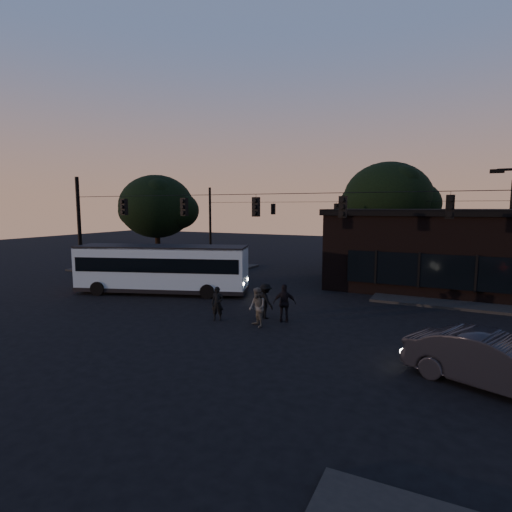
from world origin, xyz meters
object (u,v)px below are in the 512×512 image
at_px(car, 493,362).
at_px(pedestrian_c, 285,303).
at_px(building, 448,248).
at_px(pedestrian_b, 257,307).
at_px(bus, 162,267).
at_px(pedestrian_d, 265,301).
at_px(pedestrian_a, 218,304).

xyz_separation_m(car, pedestrian_c, (-8.39, 3.80, 0.10)).
bearing_deg(building, pedestrian_b, -118.61).
height_order(bus, pedestrian_c, bus).
bearing_deg(car, pedestrian_b, 95.31).
xyz_separation_m(bus, pedestrian_d, (8.45, -2.44, -0.85)).
xyz_separation_m(bus, pedestrian_b, (8.70, -3.91, -0.81)).
relative_size(building, pedestrian_c, 8.24).
bearing_deg(pedestrian_d, bus, 16.53).
bearing_deg(car, pedestrian_a, 97.64).
bearing_deg(bus, pedestrian_b, -43.08).
relative_size(pedestrian_b, pedestrian_d, 1.04).
xyz_separation_m(car, pedestrian_d, (-9.50, 4.00, 0.05)).
bearing_deg(car, building, 25.55).
height_order(pedestrian_b, pedestrian_c, pedestrian_c).
relative_size(car, pedestrian_b, 2.76).
xyz_separation_m(pedestrian_a, pedestrian_d, (1.97, 1.35, 0.05)).
distance_m(pedestrian_c, pedestrian_d, 1.13).
xyz_separation_m(pedestrian_b, pedestrian_d, (-0.25, 1.47, -0.03)).
bearing_deg(pedestrian_b, pedestrian_c, 95.10).
xyz_separation_m(bus, pedestrian_c, (9.55, -2.64, -0.80)).
xyz_separation_m(pedestrian_a, pedestrian_c, (3.07, 1.15, 0.10)).
bearing_deg(car, pedestrian_d, 87.80).
bearing_deg(pedestrian_c, pedestrian_b, 35.81).
bearing_deg(building, pedestrian_c, -118.06).
bearing_deg(pedestrian_a, building, 34.37).
height_order(building, bus, building).
bearing_deg(building, pedestrian_d, -122.11).
relative_size(bus, pedestrian_c, 5.99).
bearing_deg(bus, pedestrian_d, -35.01).
bearing_deg(building, car, -85.10).
xyz_separation_m(building, pedestrian_b, (-7.80, -14.30, -1.79)).
distance_m(building, pedestrian_c, 14.88).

